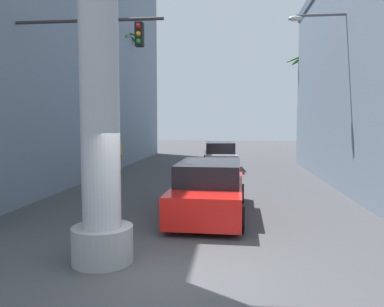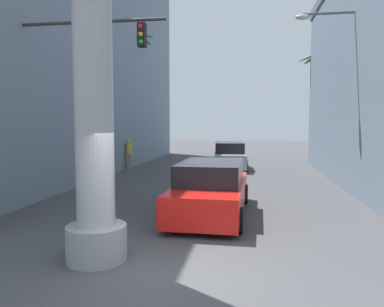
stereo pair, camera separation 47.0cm
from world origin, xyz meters
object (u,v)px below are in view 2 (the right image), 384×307
object	(u,v)px
car_far	(229,156)
palm_tree_far_right	(320,95)
traffic_light_mast	(60,77)
street_lamp	(357,81)
pedestrian_far_left	(129,152)
palm_tree_far_left	(135,78)
car_lead	(211,190)

from	to	relation	value
car_far	palm_tree_far_right	size ratio (longest dim) A/B	0.66
car_far	traffic_light_mast	bearing A→B (deg)	-113.05
street_lamp	pedestrian_far_left	world-z (taller)	street_lamp
palm_tree_far_left	pedestrian_far_left	xyz separation A→B (m)	(0.74, -3.64, -4.62)
street_lamp	traffic_light_mast	xyz separation A→B (m)	(-9.82, -3.83, -0.11)
palm_tree_far_right	pedestrian_far_left	xyz separation A→B (m)	(-11.31, -4.93, -3.44)
street_lamp	traffic_light_mast	bearing A→B (deg)	-158.71
car_lead	palm_tree_far_left	size ratio (longest dim) A/B	0.57
pedestrian_far_left	car_lead	bearing A→B (deg)	-59.50
street_lamp	car_far	world-z (taller)	street_lamp
traffic_light_mast	pedestrian_far_left	bearing A→B (deg)	95.92
pedestrian_far_left	car_far	bearing A→B (deg)	14.97
street_lamp	palm_tree_far_left	xyz separation A→B (m)	(-11.55, 9.33, 1.43)
palm_tree_far_right	pedestrian_far_left	size ratio (longest dim) A/B	4.09
street_lamp	palm_tree_far_left	bearing A→B (deg)	141.06
palm_tree_far_left	pedestrian_far_left	size ratio (longest dim) A/B	4.87
car_far	palm_tree_far_left	distance (m)	8.37
car_lead	car_far	xyz separation A→B (m)	(-0.10, 11.33, -0.00)
street_lamp	palm_tree_far_left	distance (m)	14.92
traffic_light_mast	car_lead	xyz separation A→B (m)	(4.79, -0.30, -3.39)
car_lead	pedestrian_far_left	size ratio (longest dim) A/B	2.80
palm_tree_far_left	street_lamp	bearing A→B (deg)	-38.94
street_lamp	car_far	size ratio (longest dim) A/B	1.42
car_far	palm_tree_far_right	distance (m)	7.58
car_far	palm_tree_far_left	xyz separation A→B (m)	(-6.42, 2.13, 4.93)
car_lead	pedestrian_far_left	bearing A→B (deg)	120.50
traffic_light_mast	palm_tree_far_left	world-z (taller)	palm_tree_far_left
palm_tree_far_left	pedestrian_far_left	distance (m)	5.93
palm_tree_far_left	car_lead	bearing A→B (deg)	-64.14
palm_tree_far_right	pedestrian_far_left	world-z (taller)	palm_tree_far_right
car_lead	palm_tree_far_left	bearing A→B (deg)	115.86
palm_tree_far_left	pedestrian_far_left	world-z (taller)	palm_tree_far_left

